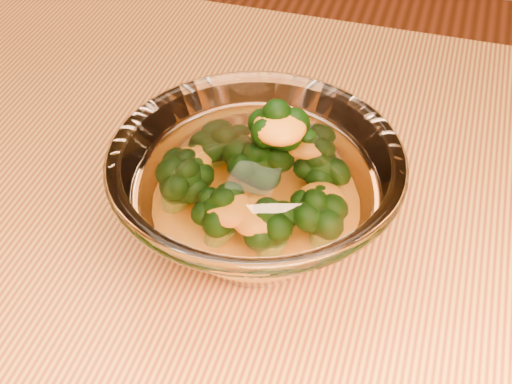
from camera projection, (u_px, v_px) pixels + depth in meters
glass_bowl at (256, 197)px, 0.50m from camera, size 0.20×0.20×0.09m
cheese_sauce at (256, 216)px, 0.52m from camera, size 0.10×0.10×0.03m
broccoli_heap at (259, 178)px, 0.50m from camera, size 0.13×0.12×0.09m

